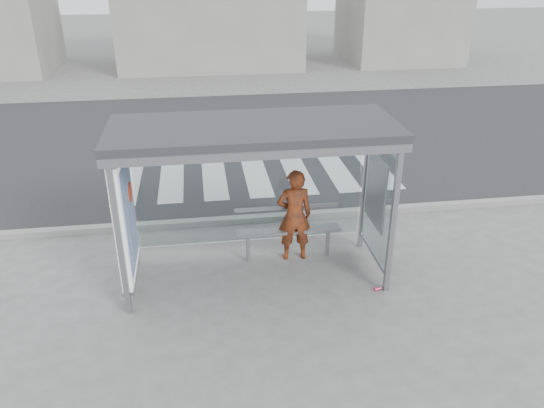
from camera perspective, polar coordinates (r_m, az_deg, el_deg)
The scene contains 9 objects.
ground at distance 8.93m, azimuth -1.70°, elevation -7.71°, with size 80.00×80.00×0.00m, color #5E5E5C.
road at distance 15.24m, azimuth -4.81°, elevation 6.90°, with size 30.00×10.00×0.01m, color #232325.
curb at distance 10.57m, azimuth -2.95°, elevation -1.63°, with size 30.00×0.18×0.12m, color gray.
crosswalk at distance 12.94m, azimuth -1.84°, elevation 3.45°, with size 6.55×3.00×0.00m.
bus_shelter at distance 8.03m, azimuth -4.58°, elevation 4.21°, with size 4.25×1.65×2.62m.
building_center at distance 25.52m, azimuth -6.83°, elevation 20.24°, with size 8.00×5.00×5.00m, color gray.
person at distance 9.02m, azimuth 2.42°, elevation -1.23°, with size 0.61×0.40×1.66m, color orange.
bench at distance 9.14m, azimuth 1.76°, elevation -2.79°, with size 1.81×0.32×0.94m.
soda_can at distance 8.72m, azimuth 11.27°, elevation -8.95°, with size 0.06×0.06×0.11m, color #E74472.
Camera 1 is at (-0.81, -7.39, 4.94)m, focal length 35.00 mm.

